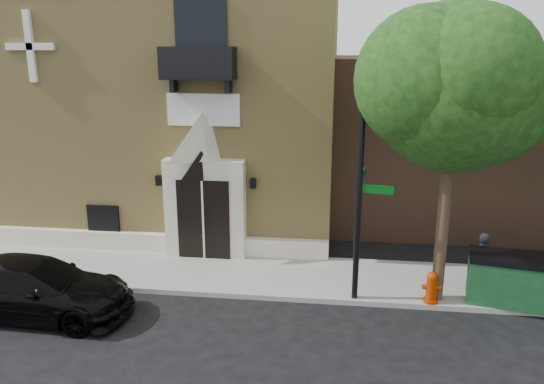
% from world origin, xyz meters
% --- Properties ---
extents(ground, '(120.00, 120.00, 0.00)m').
position_xyz_m(ground, '(0.00, 0.00, 0.00)').
color(ground, black).
rests_on(ground, ground).
extents(sidewalk, '(42.00, 3.00, 0.15)m').
position_xyz_m(sidewalk, '(1.00, 1.50, 0.07)').
color(sidewalk, gray).
rests_on(sidewalk, ground).
extents(church, '(12.20, 11.01, 9.30)m').
position_xyz_m(church, '(-2.99, 7.95, 4.63)').
color(church, tan).
rests_on(church, ground).
extents(street_tree_left, '(4.97, 4.38, 7.77)m').
position_xyz_m(street_tree_left, '(6.03, 0.35, 5.87)').
color(street_tree_left, '#38281C').
rests_on(street_tree_left, sidewalk).
extents(black_sedan, '(5.23, 2.28, 1.50)m').
position_xyz_m(black_sedan, '(-4.51, -1.50, 0.75)').
color(black_sedan, black).
rests_on(black_sedan, ground).
extents(street_sign, '(0.95, 1.06, 6.03)m').
position_xyz_m(street_sign, '(3.80, 0.22, 3.19)').
color(street_sign, black).
rests_on(street_sign, sidewalk).
extents(fire_hydrant, '(0.49, 0.39, 0.86)m').
position_xyz_m(fire_hydrant, '(5.80, 0.20, 0.57)').
color(fire_hydrant, '#A02901').
rests_on(fire_hydrant, sidewalk).
extents(dumpster, '(2.19, 1.51, 1.32)m').
position_xyz_m(dumpster, '(7.79, 0.49, 0.82)').
color(dumpster, '#103D1D').
rests_on(dumpster, sidewalk).
extents(planter, '(0.74, 0.66, 0.77)m').
position_xyz_m(planter, '(-1.11, 2.70, 0.53)').
color(planter, '#516E35').
rests_on(planter, sidewalk).
extents(pedestrian_near, '(0.71, 0.66, 1.64)m').
position_xyz_m(pedestrian_near, '(7.31, 1.31, 0.97)').
color(pedestrian_near, black).
rests_on(pedestrian_near, sidewalk).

